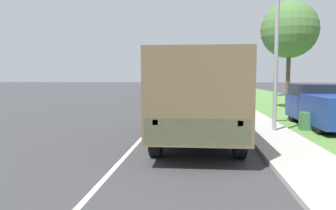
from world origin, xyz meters
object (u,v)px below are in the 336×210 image
object	(u,v)px
car_nearest_ahead	(192,98)
car_second_ahead	(165,91)
military_truck	(198,92)
pickup_truck	(327,106)
lamp_post	(272,9)

from	to	relation	value
car_nearest_ahead	car_second_ahead	size ratio (longest dim) A/B	0.80
military_truck	car_nearest_ahead	world-z (taller)	military_truck
pickup_truck	lamp_post	world-z (taller)	lamp_post
car_nearest_ahead	lamp_post	distance (m)	10.87
lamp_post	military_truck	bearing A→B (deg)	-152.16
pickup_truck	military_truck	bearing A→B (deg)	-149.57
car_nearest_ahead	lamp_post	size ratio (longest dim) A/B	0.53
military_truck	lamp_post	bearing A→B (deg)	27.84
car_nearest_ahead	lamp_post	world-z (taller)	lamp_post
car_second_ahead	car_nearest_ahead	bearing A→B (deg)	-74.85
military_truck	lamp_post	distance (m)	4.19
lamp_post	car_nearest_ahead	bearing A→B (deg)	107.24
car_nearest_ahead	lamp_post	xyz separation A→B (m)	(3.01, -9.71, 3.86)
military_truck	car_second_ahead	size ratio (longest dim) A/B	1.61
pickup_truck	lamp_post	bearing A→B (deg)	-147.18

